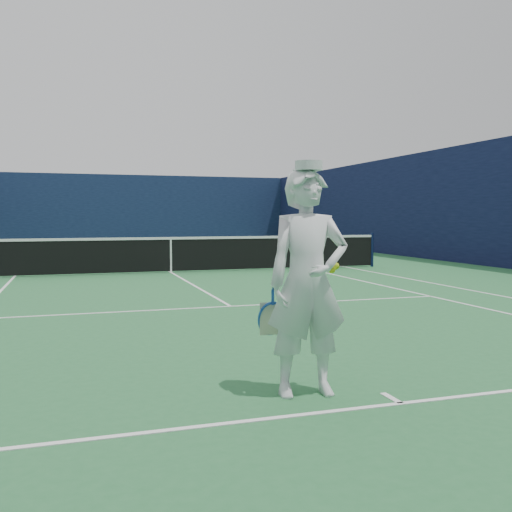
% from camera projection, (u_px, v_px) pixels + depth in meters
% --- Properties ---
extents(ground, '(80.00, 80.00, 0.00)m').
position_uv_depth(ground, '(171.00, 273.00, 16.12)').
color(ground, '#276838').
rests_on(ground, ground).
extents(court_markings, '(11.03, 23.83, 0.01)m').
position_uv_depth(court_markings, '(171.00, 272.00, 16.12)').
color(court_markings, white).
rests_on(court_markings, ground).
extents(windscreen_fence, '(20.12, 36.12, 4.00)m').
position_uv_depth(windscreen_fence, '(170.00, 202.00, 15.98)').
color(windscreen_fence, '#0F1B3A').
rests_on(windscreen_fence, ground).
extents(tennis_net, '(12.88, 0.09, 1.07)m').
position_uv_depth(tennis_net, '(171.00, 253.00, 16.08)').
color(tennis_net, '#141E4C').
rests_on(tennis_net, ground).
extents(tennis_player, '(0.80, 0.55, 2.07)m').
position_uv_depth(tennis_player, '(308.00, 282.00, 5.03)').
color(tennis_player, white).
rests_on(tennis_player, ground).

